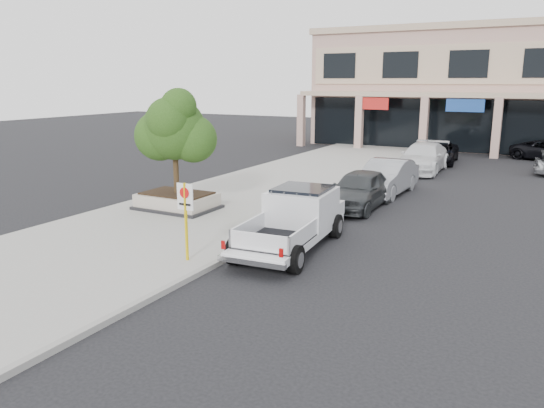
{
  "coord_description": "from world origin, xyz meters",
  "views": [
    {
      "loc": [
        6.89,
        -12.85,
        5.28
      ],
      "look_at": [
        -0.89,
        1.5,
        1.48
      ],
      "focal_mm": 35.0,
      "sensor_mm": 36.0,
      "label": 1
    }
  ],
  "objects_px": {
    "curb_car_c": "(423,158)",
    "planter": "(177,201)",
    "curb_car_b": "(386,177)",
    "curb_car_d": "(437,152)",
    "planter_tree": "(179,129)",
    "curb_car_a": "(359,189)",
    "no_parking_sign": "(186,211)",
    "pickup_truck": "(290,222)"
  },
  "relations": [
    {
      "from": "curb_car_a",
      "to": "curb_car_d",
      "type": "bearing_deg",
      "value": 89.04
    },
    {
      "from": "curb_car_c",
      "to": "curb_car_b",
      "type": "bearing_deg",
      "value": -90.82
    },
    {
      "from": "pickup_truck",
      "to": "curb_car_a",
      "type": "height_order",
      "value": "pickup_truck"
    },
    {
      "from": "no_parking_sign",
      "to": "curb_car_c",
      "type": "bearing_deg",
      "value": 83.6
    },
    {
      "from": "planter",
      "to": "curb_car_b",
      "type": "bearing_deg",
      "value": 49.19
    },
    {
      "from": "planter_tree",
      "to": "no_parking_sign",
      "type": "bearing_deg",
      "value": -50.93
    },
    {
      "from": "curb_car_a",
      "to": "curb_car_b",
      "type": "distance_m",
      "value": 3.31
    },
    {
      "from": "planter_tree",
      "to": "curb_car_d",
      "type": "height_order",
      "value": "planter_tree"
    },
    {
      "from": "no_parking_sign",
      "to": "curb_car_d",
      "type": "distance_m",
      "value": 23.88
    },
    {
      "from": "planter",
      "to": "curb_car_a",
      "type": "relative_size",
      "value": 0.67
    },
    {
      "from": "curb_car_b",
      "to": "curb_car_d",
      "type": "distance_m",
      "value": 11.22
    },
    {
      "from": "planter_tree",
      "to": "curb_car_d",
      "type": "distance_m",
      "value": 19.88
    },
    {
      "from": "no_parking_sign",
      "to": "curb_car_d",
      "type": "height_order",
      "value": "no_parking_sign"
    },
    {
      "from": "no_parking_sign",
      "to": "curb_car_c",
      "type": "xyz_separation_m",
      "value": [
        2.24,
        19.94,
        -0.8
      ]
    },
    {
      "from": "planter",
      "to": "curb_car_a",
      "type": "height_order",
      "value": "curb_car_a"
    },
    {
      "from": "curb_car_a",
      "to": "curb_car_b",
      "type": "xyz_separation_m",
      "value": [
        0.18,
        3.3,
        0.01
      ]
    },
    {
      "from": "curb_car_c",
      "to": "planter",
      "type": "bearing_deg",
      "value": -114.23
    },
    {
      "from": "no_parking_sign",
      "to": "curb_car_c",
      "type": "height_order",
      "value": "no_parking_sign"
    },
    {
      "from": "planter",
      "to": "curb_car_c",
      "type": "bearing_deg",
      "value": 66.38
    },
    {
      "from": "planter",
      "to": "no_parking_sign",
      "type": "xyz_separation_m",
      "value": [
        4.3,
        -4.98,
        1.16
      ]
    },
    {
      "from": "planter_tree",
      "to": "pickup_truck",
      "type": "height_order",
      "value": "planter_tree"
    },
    {
      "from": "curb_car_b",
      "to": "curb_car_c",
      "type": "height_order",
      "value": "curb_car_c"
    },
    {
      "from": "planter_tree",
      "to": "no_parking_sign",
      "type": "relative_size",
      "value": 1.74
    },
    {
      "from": "pickup_truck",
      "to": "curb_car_c",
      "type": "distance_m",
      "value": 17.21
    },
    {
      "from": "planter_tree",
      "to": "planter",
      "type": "bearing_deg",
      "value": -131.03
    },
    {
      "from": "planter",
      "to": "curb_car_c",
      "type": "xyz_separation_m",
      "value": [
        6.54,
        14.96,
        0.36
      ]
    },
    {
      "from": "planter_tree",
      "to": "no_parking_sign",
      "type": "height_order",
      "value": "planter_tree"
    },
    {
      "from": "curb_car_b",
      "to": "curb_car_d",
      "type": "xyz_separation_m",
      "value": [
        0.06,
        11.22,
        -0.1
      ]
    },
    {
      "from": "no_parking_sign",
      "to": "curb_car_b",
      "type": "xyz_separation_m",
      "value": [
        2.21,
        12.53,
        -0.81
      ]
    },
    {
      "from": "planter_tree",
      "to": "curb_car_a",
      "type": "height_order",
      "value": "planter_tree"
    },
    {
      "from": "no_parking_sign",
      "to": "curb_car_a",
      "type": "bearing_deg",
      "value": 77.58
    },
    {
      "from": "curb_car_d",
      "to": "curb_car_c",
      "type": "bearing_deg",
      "value": -95.54
    },
    {
      "from": "curb_car_d",
      "to": "curb_car_b",
      "type": "bearing_deg",
      "value": -95.29
    },
    {
      "from": "pickup_truck",
      "to": "curb_car_b",
      "type": "bearing_deg",
      "value": 84.11
    },
    {
      "from": "pickup_truck",
      "to": "curb_car_d",
      "type": "height_order",
      "value": "pickup_truck"
    },
    {
      "from": "pickup_truck",
      "to": "curb_car_d",
      "type": "bearing_deg",
      "value": 84.58
    },
    {
      "from": "planter_tree",
      "to": "curb_car_d",
      "type": "xyz_separation_m",
      "value": [
        6.45,
        18.61,
        -2.69
      ]
    },
    {
      "from": "planter_tree",
      "to": "curb_car_d",
      "type": "relative_size",
      "value": 0.77
    },
    {
      "from": "planter",
      "to": "curb_car_d",
      "type": "bearing_deg",
      "value": 70.68
    },
    {
      "from": "no_parking_sign",
      "to": "curb_car_b",
      "type": "bearing_deg",
      "value": 79.99
    },
    {
      "from": "curb_car_a",
      "to": "planter_tree",
      "type": "bearing_deg",
      "value": -146.61
    },
    {
      "from": "planter",
      "to": "no_parking_sign",
      "type": "bearing_deg",
      "value": -49.18
    }
  ]
}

